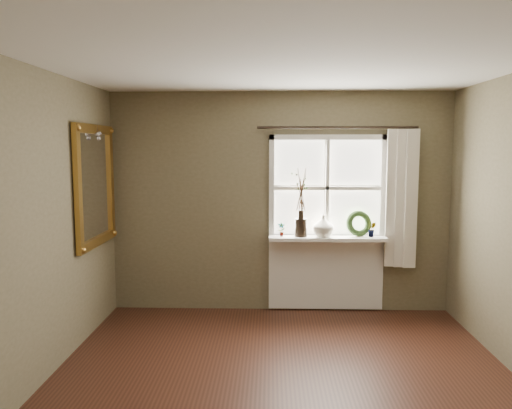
{
  "coord_description": "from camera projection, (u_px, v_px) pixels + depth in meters",
  "views": [
    {
      "loc": [
        -0.11,
        -3.63,
        1.96
      ],
      "look_at": [
        -0.26,
        1.55,
        1.36
      ],
      "focal_mm": 35.0,
      "sensor_mm": 36.0,
      "label": 1
    }
  ],
  "objects": [
    {
      "name": "floor",
      "position": [
        285.0,
        404.0,
        3.82
      ],
      "size": [
        4.5,
        4.5,
        0.0
      ],
      "primitive_type": "plane",
      "color": "#381B11",
      "rests_on": "ground"
    },
    {
      "name": "ceiling",
      "position": [
        287.0,
        55.0,
        3.52
      ],
      "size": [
        4.5,
        4.5,
        0.0
      ],
      "primitive_type": "plane",
      "color": "silver",
      "rests_on": "ground"
    },
    {
      "name": "wall_back",
      "position": [
        280.0,
        202.0,
        5.96
      ],
      "size": [
        4.0,
        0.1,
        2.6
      ],
      "primitive_type": "cube",
      "color": "brown",
      "rests_on": "ground"
    },
    {
      "name": "wall_left",
      "position": [
        12.0,
        235.0,
        3.73
      ],
      "size": [
        0.1,
        4.5,
        2.6
      ],
      "primitive_type": "cube",
      "color": "brown",
      "rests_on": "ground"
    },
    {
      "name": "wall_front",
      "position": [
        311.0,
        384.0,
        1.39
      ],
      "size": [
        4.0,
        0.1,
        2.6
      ],
      "primitive_type": "cube",
      "color": "brown",
      "rests_on": "ground"
    },
    {
      "name": "window_frame",
      "position": [
        327.0,
        188.0,
        5.85
      ],
      "size": [
        1.36,
        0.06,
        1.24
      ],
      "color": "white",
      "rests_on": "wall_back"
    },
    {
      "name": "window_sill",
      "position": [
        327.0,
        238.0,
        5.81
      ],
      "size": [
        1.36,
        0.26,
        0.04
      ],
      "primitive_type": "cube",
      "color": "white",
      "rests_on": "wall_back"
    },
    {
      "name": "window_apron",
      "position": [
        326.0,
        273.0,
        5.97
      ],
      "size": [
        1.36,
        0.04,
        0.88
      ],
      "primitive_type": "cube",
      "color": "white",
      "rests_on": "ground"
    },
    {
      "name": "dark_jug",
      "position": [
        301.0,
        227.0,
        5.8
      ],
      "size": [
        0.19,
        0.19,
        0.21
      ],
      "primitive_type": "cylinder",
      "rotation": [
        0.0,
        0.0,
        -0.43
      ],
      "color": "black",
      "rests_on": "window_sill"
    },
    {
      "name": "cream_vase",
      "position": [
        323.0,
        226.0,
        5.79
      ],
      "size": [
        0.32,
        0.32,
        0.26
      ],
      "primitive_type": "imported",
      "rotation": [
        0.0,
        0.0,
        -0.37
      ],
      "color": "silver",
      "rests_on": "window_sill"
    },
    {
      "name": "wreath",
      "position": [
        359.0,
        226.0,
        5.82
      ],
      "size": [
        0.33,
        0.2,
        0.32
      ],
      "primitive_type": "torus",
      "rotation": [
        1.36,
        0.0,
        0.21
      ],
      "color": "#273F1C",
      "rests_on": "window_sill"
    },
    {
      "name": "potted_plant_left",
      "position": [
        281.0,
        229.0,
        5.81
      ],
      "size": [
        0.09,
        0.07,
        0.16
      ],
      "primitive_type": "imported",
      "rotation": [
        0.0,
        0.0,
        0.13
      ],
      "color": "#273F1C",
      "rests_on": "window_sill"
    },
    {
      "name": "potted_plant_right",
      "position": [
        372.0,
        229.0,
        5.78
      ],
      "size": [
        0.1,
        0.08,
        0.18
      ],
      "primitive_type": "imported",
      "rotation": [
        0.0,
        0.0,
        -0.06
      ],
      "color": "#273F1C",
      "rests_on": "window_sill"
    },
    {
      "name": "curtain",
      "position": [
        401.0,
        199.0,
        5.74
      ],
      "size": [
        0.36,
        0.12,
        1.59
      ],
      "primitive_type": "cube",
      "color": "beige",
      "rests_on": "wall_back"
    },
    {
      "name": "curtain_rod",
      "position": [
        337.0,
        127.0,
        5.71
      ],
      "size": [
        1.84,
        0.03,
        0.03
      ],
      "primitive_type": "cylinder",
      "rotation": [
        0.0,
        1.57,
        0.0
      ],
      "color": "black",
      "rests_on": "wall_back"
    },
    {
      "name": "gilt_mirror",
      "position": [
        95.0,
        185.0,
        5.26
      ],
      "size": [
        0.1,
        1.07,
        1.28
      ],
      "color": "white",
      "rests_on": "wall_left"
    }
  ]
}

